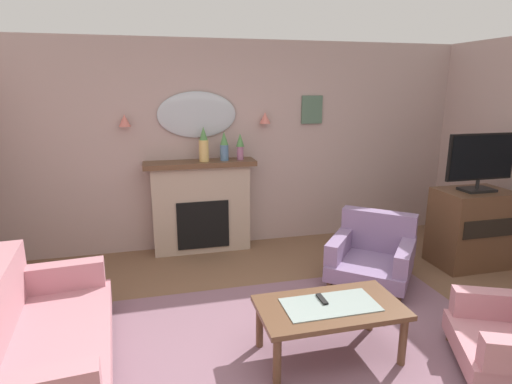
# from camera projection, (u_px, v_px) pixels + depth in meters

# --- Properties ---
(floor) EXTENTS (6.89, 6.43, 0.10)m
(floor) POSITION_uv_depth(u_px,v_px,m) (322.00, 373.00, 3.15)
(floor) COLOR brown
(floor) RESTS_ON ground
(wall_back) EXTENTS (6.89, 0.10, 2.61)m
(wall_back) POSITION_uv_depth(u_px,v_px,m) (242.00, 145.00, 5.42)
(wall_back) COLOR #B29993
(wall_back) RESTS_ON ground
(patterned_rug) EXTENTS (3.20, 2.40, 0.01)m
(patterned_rug) POSITION_uv_depth(u_px,v_px,m) (312.00, 351.00, 3.33)
(patterned_rug) COLOR #7F5B6B
(patterned_rug) RESTS_ON ground
(fireplace) EXTENTS (1.36, 0.36, 1.16)m
(fireplace) POSITION_uv_depth(u_px,v_px,m) (201.00, 207.00, 5.25)
(fireplace) COLOR tan
(fireplace) RESTS_ON ground
(mantel_vase_right) EXTENTS (0.12, 0.12, 0.42)m
(mantel_vase_right) POSITION_uv_depth(u_px,v_px,m) (204.00, 145.00, 5.05)
(mantel_vase_right) COLOR tan
(mantel_vase_right) RESTS_ON fireplace
(mantel_vase_left) EXTENTS (0.10, 0.10, 0.35)m
(mantel_vase_left) POSITION_uv_depth(u_px,v_px,m) (224.00, 146.00, 5.11)
(mantel_vase_left) COLOR #4C7093
(mantel_vase_left) RESTS_ON fireplace
(mantel_vase_centre) EXTENTS (0.10, 0.10, 0.33)m
(mantel_vase_centre) POSITION_uv_depth(u_px,v_px,m) (240.00, 145.00, 5.16)
(mantel_vase_centre) COLOR #9E6084
(mantel_vase_centre) RESTS_ON fireplace
(wall_mirror) EXTENTS (0.96, 0.06, 0.56)m
(wall_mirror) POSITION_uv_depth(u_px,v_px,m) (197.00, 115.00, 5.11)
(wall_mirror) COLOR #B2BCC6
(wall_sconce_left) EXTENTS (0.14, 0.14, 0.14)m
(wall_sconce_left) POSITION_uv_depth(u_px,v_px,m) (125.00, 121.00, 4.87)
(wall_sconce_left) COLOR #D17066
(wall_sconce_right) EXTENTS (0.14, 0.14, 0.14)m
(wall_sconce_right) POSITION_uv_depth(u_px,v_px,m) (265.00, 118.00, 5.27)
(wall_sconce_right) COLOR #D17066
(framed_picture) EXTENTS (0.28, 0.03, 0.36)m
(framed_picture) POSITION_uv_depth(u_px,v_px,m) (312.00, 110.00, 5.46)
(framed_picture) COLOR #4C6B56
(coffee_table) EXTENTS (1.10, 0.60, 0.45)m
(coffee_table) POSITION_uv_depth(u_px,v_px,m) (330.00, 312.00, 3.18)
(coffee_table) COLOR brown
(coffee_table) RESTS_ON ground
(tv_remote) EXTENTS (0.04, 0.16, 0.02)m
(tv_remote) POSITION_uv_depth(u_px,v_px,m) (322.00, 299.00, 3.23)
(tv_remote) COLOR black
(tv_remote) RESTS_ON coffee_table
(floral_couch) EXTENTS (0.99, 1.78, 0.76)m
(floral_couch) POSITION_uv_depth(u_px,v_px,m) (32.00, 334.00, 3.00)
(floral_couch) COLOR #B77A84
(floral_couch) RESTS_ON ground
(armchair_in_corner) EXTENTS (1.14, 1.14, 0.71)m
(armchair_in_corner) POSITION_uv_depth(u_px,v_px,m) (373.00, 253.00, 4.50)
(armchair_in_corner) COLOR gray
(armchair_in_corner) RESTS_ON ground
(tv_cabinet) EXTENTS (0.80, 0.57, 0.90)m
(tv_cabinet) POSITION_uv_depth(u_px,v_px,m) (470.00, 228.00, 4.86)
(tv_cabinet) COLOR brown
(tv_cabinet) RESTS_ON ground
(tv_flatscreen) EXTENTS (0.84, 0.24, 0.65)m
(tv_flatscreen) POSITION_uv_depth(u_px,v_px,m) (481.00, 161.00, 4.64)
(tv_flatscreen) COLOR black
(tv_flatscreen) RESTS_ON tv_cabinet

